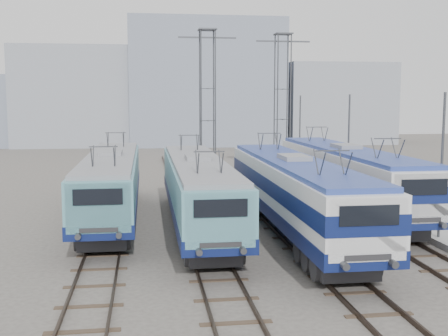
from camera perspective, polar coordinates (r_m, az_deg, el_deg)
ground at (r=23.41m, az=4.37°, el=-9.60°), size 160.00×160.00×0.00m
platform at (r=34.10m, az=18.43°, el=-4.40°), size 4.00×70.00×0.30m
locomotive_far_left at (r=31.36m, az=-11.38°, el=-1.30°), size 2.83×17.85×3.36m
locomotive_center_left at (r=28.53m, az=-2.66°, el=-2.00°), size 2.82×17.79×3.35m
locomotive_center_right at (r=27.30m, az=7.19°, el=-2.14°), size 2.94×18.59×3.49m
locomotive_far_right at (r=33.53m, az=12.33°, el=-0.49°), size 2.98×18.87×3.55m
catenary_tower_west at (r=44.17m, az=-1.69°, el=6.96°), size 4.50×1.20×12.00m
catenary_tower_east at (r=47.28m, az=5.95°, el=6.93°), size 4.50×1.20×12.00m
mast_front at (r=27.61m, az=21.23°, el=-0.09°), size 0.12×0.12×7.00m
mast_mid at (r=38.47m, az=12.52°, el=2.10°), size 0.12×0.12×7.00m
mast_rear at (r=49.85m, az=7.70°, el=3.29°), size 0.12×0.12×7.00m
building_west at (r=84.40m, az=-14.31°, el=7.02°), size 18.00×12.00×14.00m
building_center at (r=84.40m, az=-1.97°, el=8.59°), size 22.00×14.00×18.00m
building_east at (r=88.72m, az=11.07°, el=6.45°), size 16.00×12.00×12.00m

